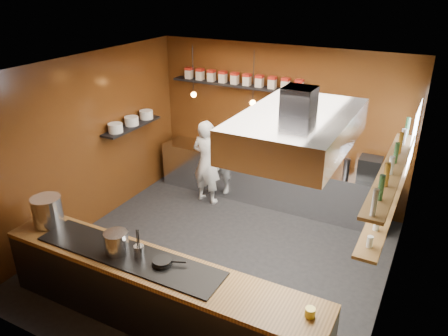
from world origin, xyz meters
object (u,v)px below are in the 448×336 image
Objects in this scene: chef at (207,162)px; espresso_machine at (370,168)px; extractor_hood at (297,129)px; stockpot_large at (47,211)px; stockpot_small at (116,243)px.

espresso_machine is at bearing -163.18° from chef.
chef is (-2.39, 2.01, -1.67)m from extractor_hood.
stockpot_large is 3.23m from chef.
stockpot_large is at bearing -160.51° from extractor_hood.
stockpot_large reaches higher than espresso_machine.
stockpot_large reaches higher than stockpot_small.
espresso_machine is at bearing 78.54° from extractor_hood.
espresso_machine is (2.37, 3.82, 0.00)m from stockpot_small.
extractor_hood reaches higher than espresso_machine.
chef is at bearing -169.77° from espresso_machine.
stockpot_large is 1.32m from stockpot_small.
espresso_machine is 2.99m from chef.
extractor_hood is at bearing 145.44° from chef.
chef reaches higher than stockpot_small.
stockpot_large is at bearing -135.97° from espresso_machine.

